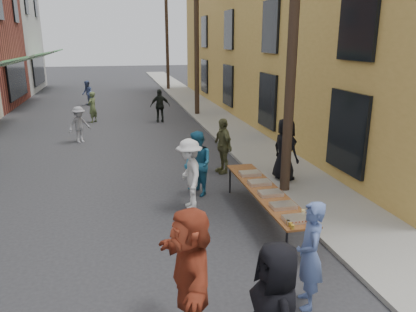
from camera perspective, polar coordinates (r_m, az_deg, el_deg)
name	(u,v)px	position (r m, az deg, el deg)	size (l,w,h in m)	color
ground	(129,271)	(7.76, -11.05, -15.54)	(120.00, 120.00, 0.00)	#28282B
sidewalk	(209,114)	(22.57, 0.21, 5.95)	(2.20, 60.00, 0.10)	gray
building_ochre	(326,20)	(23.47, 16.25, 17.87)	(10.00, 28.00, 10.00)	#BF9744
utility_pole_near	(294,19)	(10.58, 11.99, 18.31)	(0.26, 0.26, 9.00)	#2D2116
utility_pole_mid	(196,30)	(22.07, -1.63, 17.33)	(0.26, 0.26, 9.00)	#2D2116
utility_pole_far	(167,33)	(33.91, -5.81, 16.83)	(0.26, 0.26, 9.00)	#2D2116
serving_table	(265,192)	(9.29, 8.07, -5.00)	(0.70, 4.00, 0.75)	#5E2B16
catering_tray_sausage	(297,219)	(7.87, 12.39, -8.64)	(0.50, 0.33, 0.08)	maroon
catering_tray_foil_b	(283,206)	(8.41, 10.52, -6.87)	(0.50, 0.33, 0.08)	#B2B2B7
catering_tray_buns	(270,193)	(9.00, 8.77, -5.20)	(0.50, 0.33, 0.08)	tan
catering_tray_foil_d	(259,183)	(9.61, 7.25, -3.74)	(0.50, 0.33, 0.08)	#B2B2B7
catering_tray_buns_end	(250,173)	(10.24, 5.91, -2.45)	(0.50, 0.33, 0.08)	tan
condiment_jar_a	(293,227)	(7.54, 11.82, -9.75)	(0.07, 0.07, 0.08)	#A57F26
condiment_jar_b	(290,225)	(7.62, 11.51, -9.44)	(0.07, 0.07, 0.08)	#A57F26
condiment_jar_c	(288,222)	(7.70, 11.20, -9.13)	(0.07, 0.07, 0.08)	#A57F26
cup_stack	(313,223)	(7.74, 14.54, -9.05)	(0.08, 0.08, 0.12)	tan
guest_front_b	(310,255)	(6.54, 14.12, -13.37)	(0.63, 0.41, 1.73)	#50659C
guest_front_c	(198,164)	(10.71, -1.47, -1.10)	(0.84, 0.66, 1.73)	#206387
guest_front_d	(190,174)	(9.87, -2.61, -2.56)	(1.13, 0.65, 1.75)	silver
guest_front_e	(223,146)	(12.54, 2.10, 1.46)	(1.01, 0.42, 1.72)	brown
guest_queue_back	(190,274)	(5.74, -2.49, -16.22)	(1.79, 0.57, 1.93)	#9F3C22
server	(285,149)	(11.80, 10.80, 0.94)	(0.88, 0.57, 1.80)	black
passerby_left	(79,125)	(17.13, -17.66, 4.23)	(0.94, 0.54, 1.46)	gray
passerby_mid	(160,106)	(20.53, -6.75, 7.02)	(0.97, 0.40, 1.65)	black
passerby_right	(92,107)	(21.16, -15.94, 6.63)	(0.56, 0.37, 1.54)	#536339
passerby_far	(87,93)	(26.76, -16.61, 8.47)	(0.76, 0.59, 1.56)	#48598B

